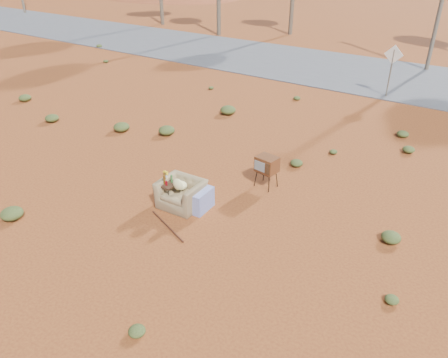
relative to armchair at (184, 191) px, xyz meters
The scene contains 8 objects.
ground 0.65m from the armchair, 53.53° to the right, with size 140.00×140.00×0.00m, color brown.
highway 14.62m from the armchair, 88.87° to the left, with size 140.00×7.00×0.04m, color #565659.
armchair is the anchor object (origin of this frame).
tv_unit 2.39m from the armchair, 58.95° to the left, with size 0.62×0.53×0.90m.
side_table 0.51m from the armchair, 161.56° to the right, with size 0.44×0.44×0.88m.
rusty_bar 1.07m from the armchair, 77.15° to the right, with size 0.04×0.04×1.51m, color #4B1F14.
road_sign 11.80m from the armchair, 81.25° to the left, with size 0.78×0.06×2.19m.
scrub_patch 4.07m from the armchair, 97.61° to the left, with size 17.49×8.07×0.33m.
Camera 1 is at (5.79, -6.89, 6.06)m, focal length 35.00 mm.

